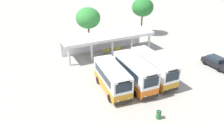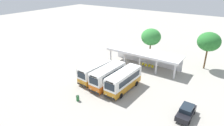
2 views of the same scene
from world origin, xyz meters
name	(u,v)px [view 2 (image 2 of 2)]	position (x,y,z in m)	size (l,w,h in m)	color
ground_plane	(104,91)	(0.00, 0.00, 0.00)	(180.00, 180.00, 0.00)	#A39E93
city_bus_nearest_orange	(95,72)	(-3.61, 2.12, 1.80)	(2.88, 7.19, 3.26)	black
city_bus_second_in_row	(108,76)	(-0.59, 1.90, 1.92)	(2.68, 7.76, 3.50)	black
city_bus_middle_cream	(124,80)	(2.43, 2.17, 1.87)	(2.64, 8.15, 3.38)	black
parked_car_flank	(186,112)	(13.24, 0.89, 0.83)	(1.91, 4.25, 1.62)	black
terminal_canopy	(145,55)	(0.88, 13.45, 2.55)	(15.96, 4.66, 3.40)	silver
waiting_chair_end_by_column	(140,64)	(0.18, 12.75, 0.52)	(0.44, 0.44, 0.86)	slate
waiting_chair_second_from_end	(143,64)	(0.91, 12.75, 0.52)	(0.44, 0.44, 0.86)	slate
waiting_chair_middle_seat	(146,65)	(1.64, 12.63, 0.52)	(0.44, 0.44, 0.86)	slate
waiting_chair_fourth_seat	(149,66)	(2.37, 12.76, 0.52)	(0.44, 0.44, 0.86)	slate
waiting_chair_fifth_seat	(152,67)	(3.10, 12.75, 0.52)	(0.44, 0.44, 0.86)	slate
roadside_tree_behind_canopy	(151,37)	(-0.33, 18.92, 5.01)	(4.58, 4.58, 6.97)	brown
roadside_tree_east_of_canopy	(209,42)	(11.98, 19.29, 5.88)	(4.52, 4.52, 7.83)	brown
litter_bin_apron	(78,98)	(-1.69, -4.68, 0.46)	(0.49, 0.49, 0.90)	#266633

